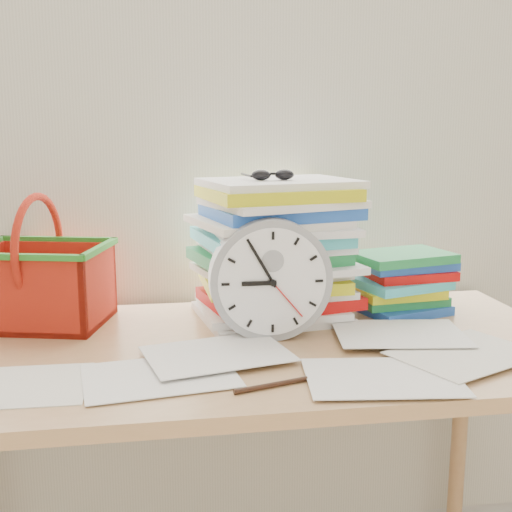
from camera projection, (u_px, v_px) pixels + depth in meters
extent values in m
cube|color=silver|center=(228.00, 69.00, 1.64)|extent=(4.00, 0.04, 2.70)
cube|color=beige|center=(229.00, 89.00, 1.63)|extent=(2.40, 0.01, 2.50)
cube|color=tan|center=(252.00, 350.00, 1.38)|extent=(1.40, 0.70, 0.03)
cylinder|color=tan|center=(460.00, 427.00, 1.84)|extent=(0.04, 0.04, 0.72)
cylinder|color=gray|center=(270.00, 279.00, 1.38)|extent=(0.26, 0.05, 0.26)
cylinder|color=black|center=(271.00, 385.00, 1.13)|extent=(0.14, 0.05, 0.01)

